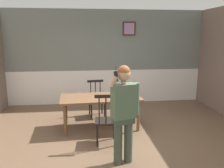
# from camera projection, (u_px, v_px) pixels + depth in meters

# --- Properties ---
(ground_plane) EXTENTS (6.69, 6.69, 0.00)m
(ground_plane) POSITION_uv_depth(u_px,v_px,m) (120.00, 140.00, 4.77)
(ground_plane) COLOR brown
(room_back_partition) EXTENTS (6.08, 0.17, 2.84)m
(room_back_partition) POSITION_uv_depth(u_px,v_px,m) (106.00, 59.00, 7.24)
(room_back_partition) COLOR slate
(room_back_partition) RESTS_ON ground_plane
(dining_table) EXTENTS (1.83, 0.98, 0.73)m
(dining_table) POSITION_uv_depth(u_px,v_px,m) (101.00, 100.00, 5.32)
(dining_table) COLOR brown
(dining_table) RESTS_ON ground_plane
(chair_near_window) EXTENTS (0.44, 0.44, 1.02)m
(chair_near_window) POSITION_uv_depth(u_px,v_px,m) (106.00, 120.00, 4.55)
(chair_near_window) COLOR black
(chair_near_window) RESTS_ON ground_plane
(chair_by_doorway) EXTENTS (0.47, 0.47, 0.93)m
(chair_by_doorway) POSITION_uv_depth(u_px,v_px,m) (97.00, 99.00, 6.16)
(chair_by_doorway) COLOR black
(chair_by_doorway) RESTS_ON ground_plane
(person_figure) EXTENTS (0.51, 0.30, 1.64)m
(person_figure) POSITION_uv_depth(u_px,v_px,m) (124.00, 109.00, 3.76)
(person_figure) COLOR #3A493A
(person_figure) RESTS_ON ground_plane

